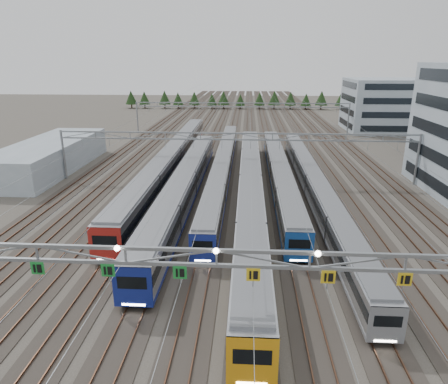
# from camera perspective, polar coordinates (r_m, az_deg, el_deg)

# --- Properties ---
(ground) EXTENTS (400.00, 400.00, 0.00)m
(ground) POSITION_cam_1_polar(r_m,az_deg,el_deg) (28.62, -0.99, -22.43)
(ground) COLOR #47423A
(ground) RESTS_ON ground
(track_bed) EXTENTS (54.00, 260.00, 5.42)m
(track_bed) POSITION_cam_1_polar(r_m,az_deg,el_deg) (122.79, 2.60, 10.38)
(track_bed) COLOR #2D2823
(track_bed) RESTS_ON ground
(train_a) EXTENTS (3.16, 68.22, 4.13)m
(train_a) POSITION_cam_1_polar(r_m,az_deg,el_deg) (69.99, -7.41, 4.74)
(train_a) COLOR black
(train_a) RESTS_ON ground
(train_b) EXTENTS (3.10, 52.90, 4.04)m
(train_b) POSITION_cam_1_polar(r_m,az_deg,el_deg) (55.40, -5.57, 1.09)
(train_b) COLOR black
(train_b) RESTS_ON ground
(train_c) EXTENTS (2.60, 62.19, 3.37)m
(train_c) POSITION_cam_1_polar(r_m,az_deg,el_deg) (66.66, -0.14, 3.87)
(train_c) COLOR black
(train_c) RESTS_ON ground
(train_d) EXTENTS (3.04, 66.18, 3.97)m
(train_d) POSITION_cam_1_polar(r_m,az_deg,el_deg) (54.14, 3.78, 0.68)
(train_d) COLOR black
(train_d) RESTS_ON ground
(train_e) EXTENTS (2.76, 53.08, 3.59)m
(train_e) POSITION_cam_1_polar(r_m,az_deg,el_deg) (62.80, 7.87, 2.88)
(train_e) COLOR black
(train_e) RESTS_ON ground
(train_f) EXTENTS (2.54, 62.64, 3.30)m
(train_f) POSITION_cam_1_polar(r_m,az_deg,el_deg) (57.47, 12.78, 0.96)
(train_f) COLOR black
(train_f) RESTS_ON ground
(gantry_near) EXTENTS (56.36, 0.61, 8.08)m
(gantry_near) POSITION_cam_1_polar(r_m,az_deg,el_deg) (24.47, -1.22, -9.97)
(gantry_near) COLOR gray
(gantry_near) RESTS_ON ground
(gantry_mid) EXTENTS (56.36, 0.36, 8.00)m
(gantry_mid) POSITION_cam_1_polar(r_m,az_deg,el_deg) (62.82, 1.77, 7.12)
(gantry_mid) COLOR gray
(gantry_mid) RESTS_ON ground
(gantry_far) EXTENTS (56.36, 0.36, 8.00)m
(gantry_far) POSITION_cam_1_polar(r_m,az_deg,el_deg) (107.29, 2.51, 11.84)
(gantry_far) COLOR gray
(gantry_far) RESTS_ON ground
(depot_bldg_north) EXTENTS (22.00, 18.00, 13.75)m
(depot_bldg_north) POSITION_cam_1_polar(r_m,az_deg,el_deg) (119.43, 22.45, 11.41)
(depot_bldg_north) COLOR #90A1AC
(depot_bldg_north) RESTS_ON ground
(west_shed) EXTENTS (10.00, 30.00, 4.91)m
(west_shed) POSITION_cam_1_polar(r_m,az_deg,el_deg) (77.25, -23.73, 4.73)
(west_shed) COLOR #90A1AC
(west_shed) RESTS_ON ground
(treeline) EXTENTS (87.50, 5.60, 7.02)m
(treeline) POSITION_cam_1_polar(r_m,az_deg,el_deg) (160.85, 1.37, 13.29)
(treeline) COLOR #332114
(treeline) RESTS_ON ground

